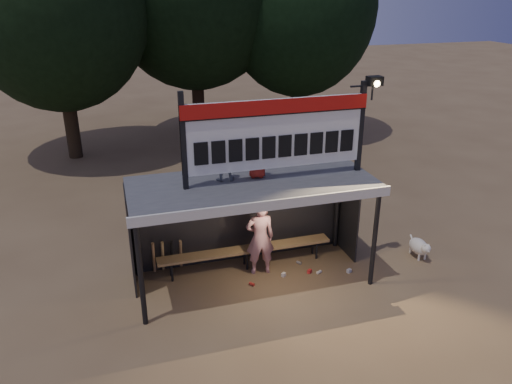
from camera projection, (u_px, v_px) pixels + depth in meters
ground at (253, 279)px, 10.99m from camera, size 80.00×80.00×0.00m
player at (260, 238)px, 10.93m from camera, size 0.68×0.48×1.75m
child_a at (222, 157)px, 9.98m from camera, size 0.51×0.42×0.99m
child_b at (257, 156)px, 10.14m from camera, size 0.50×0.38×0.90m
dugout_shelter at (249, 198)px, 10.50m from camera, size 5.10×2.08×2.32m
scoreboard_assembly at (279, 131)px, 9.85m from camera, size 4.10×0.27×1.99m
bench at (246, 250)px, 11.31m from camera, size 4.00×0.35×0.48m
tree_left at (53, 0)px, 16.65m from camera, size 6.46×6.46×9.27m
tree_right at (299, 7)px, 19.60m from camera, size 6.08×6.08×8.72m
dog at (419, 247)px, 11.77m from camera, size 0.36×0.81×0.49m
bats at (167, 256)px, 11.09m from camera, size 0.68×0.35×0.84m
litter at (303, 272)px, 11.18m from camera, size 2.37×0.79×0.08m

